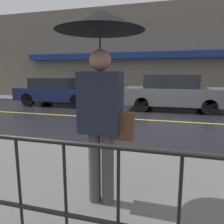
% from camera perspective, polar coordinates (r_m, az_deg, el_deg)
% --- Properties ---
extents(ground_plane, '(80.00, 80.00, 0.00)m').
position_cam_1_polar(ground_plane, '(7.70, 11.46, -2.20)').
color(ground_plane, black).
extents(sidewalk_near, '(28.00, 3.01, 0.10)m').
position_cam_1_polar(sidewalk_near, '(3.06, 3.81, -20.58)').
color(sidewalk_near, '#60605E').
rests_on(sidewalk_near, ground_plane).
extents(sidewalk_far, '(28.00, 1.86, 0.10)m').
position_cam_1_polar(sidewalk_far, '(11.99, 13.08, 2.33)').
color(sidewalk_far, '#60605E').
rests_on(sidewalk_far, ground_plane).
extents(lane_marking, '(25.20, 0.12, 0.01)m').
position_cam_1_polar(lane_marking, '(7.70, 11.46, -2.17)').
color(lane_marking, gold).
rests_on(lane_marking, ground_plane).
extents(building_storefront, '(28.00, 0.85, 5.43)m').
position_cam_1_polar(building_storefront, '(12.98, 13.80, 14.64)').
color(building_storefront, '#706656').
rests_on(building_storefront, ground_plane).
extents(railing_foreground, '(12.00, 0.04, 1.04)m').
position_cam_1_polar(railing_foreground, '(1.66, -5.53, -20.64)').
color(railing_foreground, black).
rests_on(railing_foreground, sidewalk_near).
extents(pedestrian, '(0.94, 0.94, 2.15)m').
position_cam_1_polar(pedestrian, '(2.38, -2.94, 12.55)').
color(pedestrian, '#4C4742').
rests_on(pedestrian, sidewalk_near).
extents(car_navy, '(4.26, 1.83, 1.39)m').
position_cam_1_polar(car_navy, '(11.48, -13.68, 5.33)').
color(car_navy, '#19234C').
rests_on(car_navy, ground_plane).
extents(car_grey, '(4.27, 1.90, 1.56)m').
position_cam_1_polar(car_grey, '(10.01, 15.82, 4.94)').
color(car_grey, slate).
rests_on(car_grey, ground_plane).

